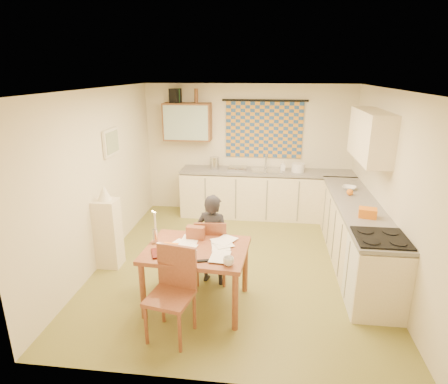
# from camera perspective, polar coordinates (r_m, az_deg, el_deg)

# --- Properties ---
(floor) EXTENTS (4.00, 4.50, 0.02)m
(floor) POSITION_cam_1_polar(r_m,az_deg,el_deg) (5.68, 2.06, -10.84)
(floor) COLOR olive
(floor) RESTS_ON ground
(ceiling) EXTENTS (4.00, 4.50, 0.02)m
(ceiling) POSITION_cam_1_polar(r_m,az_deg,el_deg) (4.97, 2.39, 15.49)
(ceiling) COLOR white
(ceiling) RESTS_ON floor
(wall_back) EXTENTS (4.00, 0.02, 2.50)m
(wall_back) POSITION_cam_1_polar(r_m,az_deg,el_deg) (7.37, 3.67, 6.44)
(wall_back) COLOR beige
(wall_back) RESTS_ON floor
(wall_front) EXTENTS (4.00, 0.02, 2.50)m
(wall_front) POSITION_cam_1_polar(r_m,az_deg,el_deg) (3.10, -1.31, -10.53)
(wall_front) COLOR beige
(wall_front) RESTS_ON floor
(wall_left) EXTENTS (0.02, 4.50, 2.50)m
(wall_left) POSITION_cam_1_polar(r_m,az_deg,el_deg) (5.70, -18.37, 2.06)
(wall_left) COLOR beige
(wall_left) RESTS_ON floor
(wall_right) EXTENTS (0.02, 4.50, 2.50)m
(wall_right) POSITION_cam_1_polar(r_m,az_deg,el_deg) (5.42, 23.91, 0.59)
(wall_right) COLOR beige
(wall_right) RESTS_ON floor
(window_blind) EXTENTS (1.45, 0.03, 1.05)m
(window_blind) POSITION_cam_1_polar(r_m,az_deg,el_deg) (7.25, 6.12, 9.39)
(window_blind) COLOR navy
(window_blind) RESTS_ON wall_back
(curtain_rod) EXTENTS (1.60, 0.04, 0.04)m
(curtain_rod) POSITION_cam_1_polar(r_m,az_deg,el_deg) (7.17, 6.26, 13.71)
(curtain_rod) COLOR black
(curtain_rod) RESTS_ON wall_back
(wall_cabinet) EXTENTS (0.90, 0.34, 0.70)m
(wall_cabinet) POSITION_cam_1_polar(r_m,az_deg,el_deg) (7.26, -5.58, 10.61)
(wall_cabinet) COLOR brown
(wall_cabinet) RESTS_ON wall_back
(wall_cabinet_glass) EXTENTS (0.84, 0.02, 0.64)m
(wall_cabinet_glass) POSITION_cam_1_polar(r_m,az_deg,el_deg) (7.10, -5.87, 10.43)
(wall_cabinet_glass) COLOR #99B2A5
(wall_cabinet_glass) RESTS_ON wall_back
(upper_cabinet_right) EXTENTS (0.34, 1.30, 0.70)m
(upper_cabinet_right) POSITION_cam_1_polar(r_m,az_deg,el_deg) (5.76, 21.43, 8.01)
(upper_cabinet_right) COLOR beige
(upper_cabinet_right) RESTS_ON wall_right
(framed_print) EXTENTS (0.04, 0.50, 0.40)m
(framed_print) POSITION_cam_1_polar(r_m,az_deg,el_deg) (5.94, -16.85, 7.29)
(framed_print) COLOR beige
(framed_print) RESTS_ON wall_left
(print_canvas) EXTENTS (0.01, 0.42, 0.32)m
(print_canvas) POSITION_cam_1_polar(r_m,az_deg,el_deg) (5.93, -16.63, 7.30)
(print_canvas) COLOR beige
(print_canvas) RESTS_ON wall_left
(counter_back) EXTENTS (3.30, 0.62, 0.92)m
(counter_back) POSITION_cam_1_polar(r_m,az_deg,el_deg) (7.27, 6.55, -0.34)
(counter_back) COLOR beige
(counter_back) RESTS_ON floor
(counter_right) EXTENTS (0.62, 2.95, 0.92)m
(counter_right) POSITION_cam_1_polar(r_m,az_deg,el_deg) (5.81, 19.36, -6.14)
(counter_right) COLOR beige
(counter_right) RESTS_ON floor
(stove) EXTENTS (0.61, 0.61, 0.94)m
(stove) POSITION_cam_1_polar(r_m,az_deg,el_deg) (4.81, 22.16, -11.47)
(stove) COLOR white
(stove) RESTS_ON floor
(sink) EXTENTS (0.61, 0.53, 0.10)m
(sink) POSITION_cam_1_polar(r_m,az_deg,el_deg) (7.15, 6.42, 2.93)
(sink) COLOR silver
(sink) RESTS_ON counter_back
(tap) EXTENTS (0.03, 0.03, 0.28)m
(tap) POSITION_cam_1_polar(r_m,az_deg,el_deg) (7.28, 6.41, 4.67)
(tap) COLOR silver
(tap) RESTS_ON counter_back
(dish_rack) EXTENTS (0.36, 0.31, 0.06)m
(dish_rack) POSITION_cam_1_polar(r_m,az_deg,el_deg) (7.15, 2.08, 3.63)
(dish_rack) COLOR silver
(dish_rack) RESTS_ON counter_back
(kettle) EXTENTS (0.23, 0.23, 0.24)m
(kettle) POSITION_cam_1_polar(r_m,az_deg,el_deg) (7.18, -1.45, 4.43)
(kettle) COLOR silver
(kettle) RESTS_ON counter_back
(mixing_bowl) EXTENTS (0.27, 0.27, 0.16)m
(mixing_bowl) POSITION_cam_1_polar(r_m,az_deg,el_deg) (7.14, 11.22, 3.68)
(mixing_bowl) COLOR white
(mixing_bowl) RESTS_ON counter_back
(soap_bottle) EXTENTS (0.11, 0.11, 0.18)m
(soap_bottle) POSITION_cam_1_polar(r_m,az_deg,el_deg) (7.17, 8.95, 3.95)
(soap_bottle) COLOR white
(soap_bottle) RESTS_ON counter_back
(bowl) EXTENTS (0.34, 0.34, 0.05)m
(bowl) POSITION_cam_1_polar(r_m,az_deg,el_deg) (6.28, 18.54, 0.59)
(bowl) COLOR white
(bowl) RESTS_ON counter_right
(orange_bag) EXTENTS (0.25, 0.20, 0.12)m
(orange_bag) POSITION_cam_1_polar(r_m,az_deg,el_deg) (5.18, 21.04, -2.98)
(orange_bag) COLOR orange
(orange_bag) RESTS_ON counter_right
(fruit_orange) EXTENTS (0.10, 0.10, 0.10)m
(fruit_orange) POSITION_cam_1_polar(r_m,az_deg,el_deg) (5.99, 18.63, -0.03)
(fruit_orange) COLOR orange
(fruit_orange) RESTS_ON counter_right
(speaker) EXTENTS (0.21, 0.24, 0.26)m
(speaker) POSITION_cam_1_polar(r_m,az_deg,el_deg) (7.26, -7.43, 14.36)
(speaker) COLOR black
(speaker) RESTS_ON wall_cabinet
(bottle_green) EXTENTS (0.08, 0.08, 0.26)m
(bottle_green) POSITION_cam_1_polar(r_m,az_deg,el_deg) (7.25, -7.04, 14.36)
(bottle_green) COLOR #195926
(bottle_green) RESTS_ON wall_cabinet
(bottle_brown) EXTENTS (0.08, 0.08, 0.26)m
(bottle_brown) POSITION_cam_1_polar(r_m,az_deg,el_deg) (7.18, -4.26, 14.41)
(bottle_brown) COLOR brown
(bottle_brown) RESTS_ON wall_cabinet
(dining_table) EXTENTS (1.24, 0.98, 0.75)m
(dining_table) POSITION_cam_1_polar(r_m,az_deg,el_deg) (4.61, -4.14, -12.66)
(dining_table) COLOR brown
(dining_table) RESTS_ON floor
(chair_far) EXTENTS (0.44, 0.44, 0.91)m
(chair_far) POSITION_cam_1_polar(r_m,az_deg,el_deg) (5.12, -1.91, -10.53)
(chair_far) COLOR brown
(chair_far) RESTS_ON floor
(chair_near) EXTENTS (0.52, 0.52, 0.98)m
(chair_near) POSITION_cam_1_polar(r_m,az_deg,el_deg) (4.20, -8.03, -17.45)
(chair_near) COLOR brown
(chair_near) RESTS_ON floor
(person) EXTENTS (0.59, 0.51, 1.24)m
(person) POSITION_cam_1_polar(r_m,az_deg,el_deg) (4.94, -1.70, -7.25)
(person) COLOR black
(person) RESTS_ON floor
(shelf_stand) EXTENTS (0.32, 0.30, 1.01)m
(shelf_stand) POSITION_cam_1_polar(r_m,az_deg,el_deg) (5.64, -17.21, -6.05)
(shelf_stand) COLOR beige
(shelf_stand) RESTS_ON floor
(lampshade) EXTENTS (0.20, 0.20, 0.22)m
(lampshade) POSITION_cam_1_polar(r_m,az_deg,el_deg) (5.43, -17.81, -0.09)
(lampshade) COLOR beige
(lampshade) RESTS_ON shelf_stand
(letter_rack) EXTENTS (0.23, 0.12, 0.16)m
(letter_rack) POSITION_cam_1_polar(r_m,az_deg,el_deg) (4.64, -4.35, -6.18)
(letter_rack) COLOR brown
(letter_rack) RESTS_ON dining_table
(mug) EXTENTS (0.15, 0.15, 0.09)m
(mug) POSITION_cam_1_polar(r_m,az_deg,el_deg) (4.05, 0.69, -10.51)
(mug) COLOR white
(mug) RESTS_ON dining_table
(magazine) EXTENTS (0.34, 0.36, 0.02)m
(magazine) POSITION_cam_1_polar(r_m,az_deg,el_deg) (4.35, -10.98, -9.25)
(magazine) COLOR maroon
(magazine) RESTS_ON dining_table
(book) EXTENTS (0.21, 0.27, 0.02)m
(book) POSITION_cam_1_polar(r_m,az_deg,el_deg) (4.48, -9.59, -8.32)
(book) COLOR orange
(book) RESTS_ON dining_table
(orange_box) EXTENTS (0.13, 0.10, 0.04)m
(orange_box) POSITION_cam_1_polar(r_m,az_deg,el_deg) (4.26, -8.97, -9.59)
(orange_box) COLOR orange
(orange_box) RESTS_ON dining_table
(eyeglasses) EXTENTS (0.14, 0.08, 0.02)m
(eyeglasses) POSITION_cam_1_polar(r_m,az_deg,el_deg) (4.14, -3.20, -10.43)
(eyeglasses) COLOR black
(eyeglasses) RESTS_ON dining_table
(candle_holder) EXTENTS (0.08, 0.08, 0.18)m
(candle_holder) POSITION_cam_1_polar(r_m,az_deg,el_deg) (4.59, -10.43, -6.61)
(candle_holder) COLOR silver
(candle_holder) RESTS_ON dining_table
(candle) EXTENTS (0.03, 0.03, 0.22)m
(candle) POSITION_cam_1_polar(r_m,az_deg,el_deg) (4.50, -10.49, -4.35)
(candle) COLOR white
(candle) RESTS_ON dining_table
(candle_flame) EXTENTS (0.02, 0.02, 0.02)m
(candle_flame) POSITION_cam_1_polar(r_m,az_deg,el_deg) (4.46, -10.83, -2.89)
(candle_flame) COLOR #FFCC66
(candle_flame) RESTS_ON dining_table
(papers) EXTENTS (0.89, 0.78, 0.02)m
(papers) POSITION_cam_1_polar(r_m,az_deg,el_deg) (4.44, -3.84, -8.36)
(papers) COLOR white
(papers) RESTS_ON dining_table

